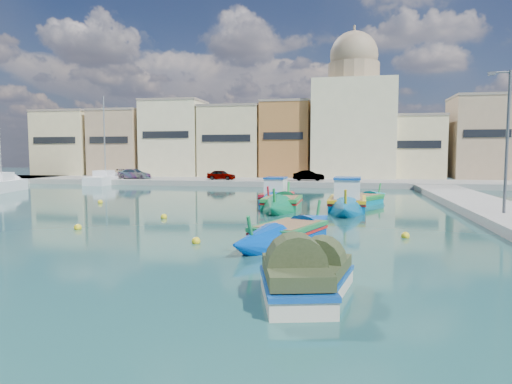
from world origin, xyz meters
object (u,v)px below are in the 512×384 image
(tender_near, at_px, (296,283))
(luzzu_blue_cabin, at_px, (277,198))
(yacht_midnorth, at_px, (9,185))
(yacht_north, at_px, (111,180))
(church_block, at_px, (353,116))
(luzzu_cyan_mid, at_px, (362,201))
(luzzu_blue_south, at_px, (289,234))
(quay_street_lamp, at_px, (506,141))
(luzzu_green, at_px, (282,205))
(luzzu_turquoise_cabin, at_px, (347,204))
(tender_far, at_px, (320,277))

(tender_near, bearing_deg, luzzu_blue_cabin, 99.66)
(yacht_midnorth, bearing_deg, yacht_north, 66.68)
(church_block, xyz_separation_m, luzzu_blue_cabin, (-5.81, -26.93, -8.05))
(luzzu_cyan_mid, bearing_deg, luzzu_blue_south, -103.52)
(luzzu_cyan_mid, height_order, luzzu_blue_south, luzzu_blue_south)
(luzzu_blue_south, relative_size, yacht_north, 0.81)
(luzzu_cyan_mid, distance_m, yacht_midnorth, 34.30)
(quay_street_lamp, distance_m, luzzu_cyan_mid, 11.02)
(luzzu_green, distance_m, yacht_north, 31.63)
(luzzu_turquoise_cabin, height_order, luzzu_blue_cabin, luzzu_turquoise_cabin)
(church_block, relative_size, tender_far, 6.79)
(tender_far, relative_size, yacht_north, 0.25)
(tender_far, height_order, yacht_midnorth, yacht_midnorth)
(luzzu_turquoise_cabin, bearing_deg, luzzu_blue_south, -102.59)
(luzzu_blue_south, distance_m, tender_near, 7.93)
(luzzu_blue_south, distance_m, yacht_midnorth, 36.53)
(luzzu_turquoise_cabin, xyz_separation_m, tender_far, (-0.80, -18.00, -0.00))
(luzzu_cyan_mid, distance_m, yacht_north, 33.57)
(yacht_north, bearing_deg, quay_street_lamp, -33.98)
(luzzu_turquoise_cabin, relative_size, luzzu_blue_cabin, 1.24)
(church_block, bearing_deg, luzzu_blue_cabin, -102.18)
(church_block, xyz_separation_m, quay_street_lamp, (7.44, -34.00, -4.07))
(luzzu_turquoise_cabin, bearing_deg, luzzu_blue_cabin, 147.43)
(luzzu_blue_cabin, xyz_separation_m, yacht_midnorth, (-27.64, 6.07, 0.13))
(luzzu_turquoise_cabin, height_order, luzzu_blue_south, luzzu_turquoise_cabin)
(luzzu_blue_south, bearing_deg, tender_far, -76.45)
(luzzu_turquoise_cabin, xyz_separation_m, tender_near, (-1.35, -18.91, 0.05))
(quay_street_lamp, xyz_separation_m, luzzu_turquoise_cabin, (-8.13, 3.79, -3.94))
(tender_far, bearing_deg, tender_near, -120.93)
(tender_far, bearing_deg, church_block, 88.23)
(luzzu_green, height_order, luzzu_blue_south, luzzu_green)
(church_block, bearing_deg, tender_near, -92.37)
(luzzu_blue_south, distance_m, yacht_north, 40.58)
(luzzu_blue_south, xyz_separation_m, yacht_midnorth, (-30.29, 20.41, 0.22))
(quay_street_lamp, xyz_separation_m, tender_far, (-8.93, -14.20, -3.94))
(quay_street_lamp, xyz_separation_m, luzzu_blue_cabin, (-13.26, 7.07, -3.98))
(luzzu_cyan_mid, bearing_deg, church_block, 90.80)
(quay_street_lamp, distance_m, yacht_north, 43.68)
(quay_street_lamp, bearing_deg, luzzu_green, 164.66)
(luzzu_turquoise_cabin, xyz_separation_m, luzzu_green, (-4.23, -0.40, -0.10))
(luzzu_turquoise_cabin, relative_size, yacht_north, 0.94)
(tender_near, bearing_deg, luzzu_turquoise_cabin, 85.92)
(luzzu_blue_cabin, xyz_separation_m, luzzu_green, (0.90, -3.68, -0.06))
(tender_near, relative_size, yacht_midnorth, 0.27)
(luzzu_blue_south, relative_size, tender_far, 3.19)
(church_block, relative_size, quay_street_lamp, 2.39)
(tender_far, bearing_deg, luzzu_blue_south, 103.55)
(luzzu_green, xyz_separation_m, tender_near, (2.88, -18.51, 0.16))
(yacht_north, bearing_deg, luzzu_blue_south, -51.12)
(church_block, relative_size, luzzu_green, 2.16)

